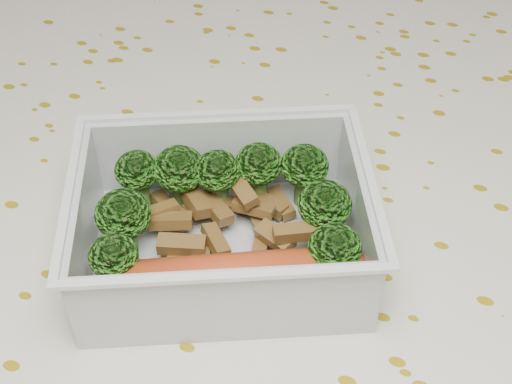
% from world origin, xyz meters
% --- Properties ---
extents(dining_table, '(1.40, 0.90, 0.75)m').
position_xyz_m(dining_table, '(0.00, 0.00, 0.67)').
color(dining_table, brown).
rests_on(dining_table, ground).
extents(tablecloth, '(1.46, 0.96, 0.19)m').
position_xyz_m(tablecloth, '(0.00, 0.00, 0.72)').
color(tablecloth, beige).
rests_on(tablecloth, dining_table).
extents(lunch_container, '(0.21, 0.19, 0.06)m').
position_xyz_m(lunch_container, '(-0.01, -0.03, 0.78)').
color(lunch_container, silver).
rests_on(lunch_container, tablecloth).
extents(broccoli_florets, '(0.16, 0.14, 0.04)m').
position_xyz_m(broccoli_florets, '(-0.02, -0.01, 0.79)').
color(broccoli_florets, '#608C3F').
rests_on(broccoli_florets, lunch_container).
extents(meat_pile, '(0.11, 0.09, 0.03)m').
position_xyz_m(meat_pile, '(-0.02, -0.01, 0.77)').
color(meat_pile, brown).
rests_on(meat_pile, lunch_container).
extents(sausage, '(0.14, 0.08, 0.03)m').
position_xyz_m(sausage, '(0.00, -0.06, 0.78)').
color(sausage, '#AC3A18').
rests_on(sausage, lunch_container).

